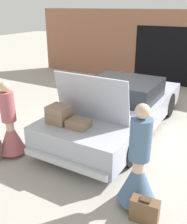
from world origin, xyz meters
TOP-DOWN VIEW (x-y plane):
  - ground_plane at (0.00, 0.00)m, footprint 40.00×40.00m
  - garage_wall_back at (0.00, 4.68)m, footprint 12.00×0.14m
  - car at (-0.00, 0.01)m, footprint 1.95×4.73m
  - person_left at (-1.40, -2.25)m, footprint 0.56×0.56m
  - person_right at (1.40, -2.36)m, footprint 0.61×0.61m
  - suitcase_beside_right_person at (1.64, -2.65)m, footprint 0.43×0.22m

SIDE VIEW (x-z plane):
  - ground_plane at x=0.00m, z-range 0.00..0.00m
  - suitcase_beside_right_person at x=1.64m, z-range -0.01..0.39m
  - car at x=0.00m, z-range -0.29..1.41m
  - person_left at x=-1.40m, z-range -0.22..1.36m
  - person_right at x=1.40m, z-range -0.24..1.45m
  - garage_wall_back at x=0.00m, z-range -0.01..2.79m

